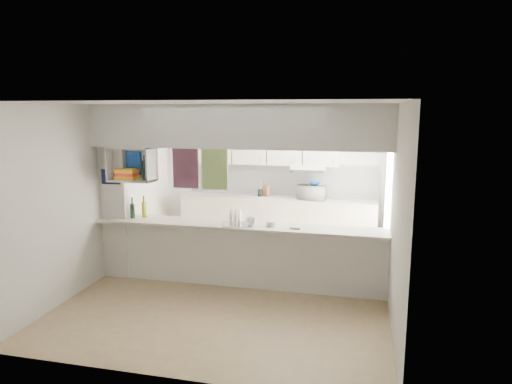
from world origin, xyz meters
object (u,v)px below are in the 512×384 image
(bowl, at_px, (315,183))
(dish_rack, at_px, (238,219))
(wine_bottles, at_px, (139,210))
(microwave, at_px, (312,192))

(bowl, relative_size, dish_rack, 0.49)
(dish_rack, relative_size, wine_bottles, 1.39)
(wine_bottles, bearing_deg, bowl, 39.69)
(microwave, xyz_separation_m, wine_bottles, (-2.38, -2.04, -0.01))
(bowl, distance_m, wine_bottles, 3.17)
(bowl, bearing_deg, wine_bottles, -140.31)
(microwave, height_order, bowl, bowl)
(wine_bottles, bearing_deg, microwave, 40.52)
(bowl, bearing_deg, microwave, 158.70)
(microwave, distance_m, dish_rack, 2.26)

